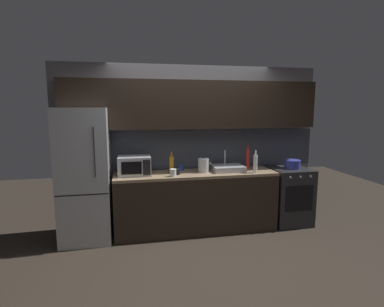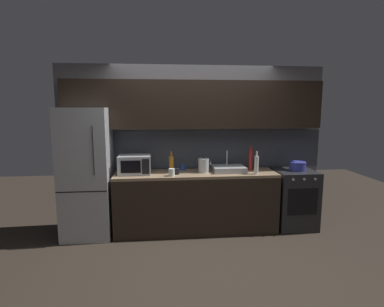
% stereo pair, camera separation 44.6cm
% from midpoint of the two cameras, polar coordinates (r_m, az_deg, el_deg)
% --- Properties ---
extents(ground_plane, '(10.00, 10.00, 0.00)m').
position_cam_midpoint_polar(ground_plane, '(4.00, 5.65, -19.13)').
color(ground_plane, '#2D261E').
extents(back_wall, '(4.13, 0.44, 2.50)m').
position_cam_midpoint_polar(back_wall, '(4.73, 3.06, 4.87)').
color(back_wall, slate).
rests_on(back_wall, ground).
extents(counter_run, '(2.39, 0.60, 0.90)m').
position_cam_midpoint_polar(counter_run, '(4.64, 3.52, -9.04)').
color(counter_run, black).
rests_on(counter_run, ground).
extents(refrigerator, '(0.68, 0.69, 1.86)m').
position_cam_midpoint_polar(refrigerator, '(4.54, -16.49, -3.55)').
color(refrigerator, '#ADAFB5').
rests_on(refrigerator, ground).
extents(oven_range, '(0.60, 0.62, 0.90)m').
position_cam_midpoint_polar(oven_range, '(5.11, 20.95, -7.94)').
color(oven_range, '#232326').
rests_on(oven_range, ground).
extents(microwave, '(0.46, 0.35, 0.27)m').
position_cam_midpoint_polar(microwave, '(4.46, -7.89, -2.08)').
color(microwave, '#A8AAAF').
rests_on(microwave, counter_run).
extents(sink_basin, '(0.48, 0.38, 0.30)m').
position_cam_midpoint_polar(sink_basin, '(4.65, 9.62, -2.86)').
color(sink_basin, '#ADAFB5').
rests_on(sink_basin, counter_run).
extents(kettle, '(0.20, 0.16, 0.23)m').
position_cam_midpoint_polar(kettle, '(4.54, 5.03, -2.26)').
color(kettle, '#B7BABF').
rests_on(kettle, counter_run).
extents(wine_bottle_white, '(0.06, 0.06, 0.33)m').
position_cam_midpoint_polar(wine_bottle_white, '(4.54, 14.76, -2.06)').
color(wine_bottle_white, silver).
rests_on(wine_bottle_white, counter_run).
extents(wine_bottle_red, '(0.06, 0.06, 0.38)m').
position_cam_midpoint_polar(wine_bottle_red, '(4.82, 13.53, -1.13)').
color(wine_bottle_red, '#A82323').
rests_on(wine_bottle_red, counter_run).
extents(wine_bottle_amber, '(0.07, 0.07, 0.32)m').
position_cam_midpoint_polar(wine_bottle_amber, '(4.46, -1.03, -2.08)').
color(wine_bottle_amber, '#B27019').
rests_on(wine_bottle_amber, counter_run).
extents(mug_dark, '(0.08, 0.08, 0.09)m').
position_cam_midpoint_polar(mug_dark, '(4.39, -0.01, -3.40)').
color(mug_dark, black).
rests_on(mug_dark, counter_run).
extents(mug_blue, '(0.07, 0.07, 0.09)m').
position_cam_midpoint_polar(mug_blue, '(4.67, 0.94, -2.62)').
color(mug_blue, '#234299').
rests_on(mug_blue, counter_run).
extents(mug_clear, '(0.09, 0.09, 0.10)m').
position_cam_midpoint_polar(mug_clear, '(4.29, -0.86, -3.57)').
color(mug_clear, silver).
rests_on(mug_clear, counter_run).
extents(cooking_pot, '(0.25, 0.25, 0.13)m').
position_cam_midpoint_polar(cooking_pot, '(5.01, 21.60, -2.23)').
color(cooking_pot, '#333899').
rests_on(cooking_pot, oven_range).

